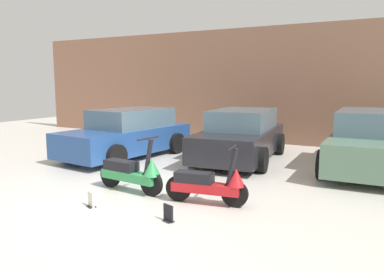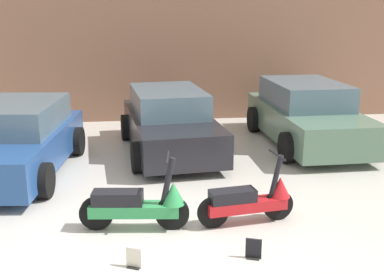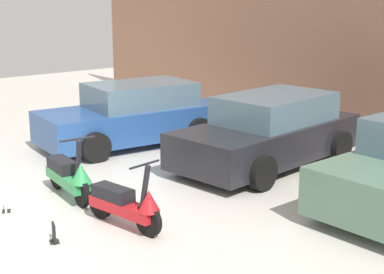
{
  "view_description": "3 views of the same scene",
  "coord_description": "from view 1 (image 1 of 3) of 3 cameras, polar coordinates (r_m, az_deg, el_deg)",
  "views": [
    {
      "loc": [
        4.02,
        -5.03,
        2.06
      ],
      "look_at": [
        0.22,
        2.11,
        0.88
      ],
      "focal_mm": 35.0,
      "sensor_mm": 36.0,
      "label": 1
    },
    {
      "loc": [
        -0.22,
        -5.78,
        3.03
      ],
      "look_at": [
        0.76,
        2.35,
        0.84
      ],
      "focal_mm": 45.0,
      "sensor_mm": 36.0,
      "label": 2
    },
    {
      "loc": [
        7.91,
        -3.67,
        3.22
      ],
      "look_at": [
        0.97,
        2.07,
        0.99
      ],
      "focal_mm": 55.0,
      "sensor_mm": 36.0,
      "label": 3
    }
  ],
  "objects": [
    {
      "name": "ground_plane",
      "position": [
        6.76,
        -10.23,
        -9.56
      ],
      "size": [
        28.0,
        28.0,
        0.0
      ],
      "primitive_type": "plane",
      "color": "beige"
    },
    {
      "name": "wall_back",
      "position": [
        13.13,
        10.27,
        7.73
      ],
      "size": [
        19.6,
        0.12,
        3.92
      ],
      "primitive_type": "cube",
      "color": "#845B47",
      "rests_on": "ground_plane"
    },
    {
      "name": "scooter_front_left",
      "position": [
        7.18,
        -9.07,
        -5.31
      ],
      "size": [
        1.55,
        0.56,
        1.08
      ],
      "rotation": [
        0.0,
        0.0,
        -0.11
      ],
      "color": "black",
      "rests_on": "ground_plane"
    },
    {
      "name": "scooter_front_right",
      "position": [
        6.39,
        2.69,
        -7.12
      ],
      "size": [
        1.45,
        0.55,
        1.02
      ],
      "rotation": [
        0.0,
        0.0,
        0.15
      ],
      "color": "black",
      "rests_on": "ground_plane"
    },
    {
      "name": "car_rear_left",
      "position": [
        10.6,
        -9.79,
        0.45
      ],
      "size": [
        2.23,
        4.07,
        1.33
      ],
      "rotation": [
        0.0,
        0.0,
        -1.68
      ],
      "color": "navy",
      "rests_on": "ground_plane"
    },
    {
      "name": "car_rear_center",
      "position": [
        10.12,
        7.43,
        0.17
      ],
      "size": [
        2.2,
        4.09,
        1.34
      ],
      "rotation": [
        0.0,
        0.0,
        -1.47
      ],
      "color": "black",
      "rests_on": "ground_plane"
    },
    {
      "name": "car_rear_right",
      "position": [
        9.75,
        25.7,
        -0.7
      ],
      "size": [
        2.07,
        4.18,
        1.41
      ],
      "rotation": [
        0.0,
        0.0,
        -1.55
      ],
      "color": "#51705B",
      "rests_on": "ground_plane"
    },
    {
      "name": "placard_near_left_scooter",
      "position": [
        6.54,
        -15.13,
        -9.3
      ],
      "size": [
        0.2,
        0.18,
        0.26
      ],
      "rotation": [
        0.0,
        0.0,
        -0.44
      ],
      "color": "black",
      "rests_on": "ground_plane"
    },
    {
      "name": "placard_near_right_scooter",
      "position": [
        5.7,
        -3.63,
        -11.65
      ],
      "size": [
        0.2,
        0.17,
        0.26
      ],
      "rotation": [
        0.0,
        0.0,
        -0.35
      ],
      "color": "black",
      "rests_on": "ground_plane"
    }
  ]
}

